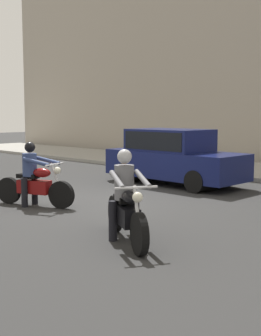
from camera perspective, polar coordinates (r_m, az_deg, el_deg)
The scene contains 5 objects.
ground_plane at distance 11.65m, azimuth -4.90°, elevation -4.12°, with size 80.00×80.00×0.00m, color #2C2C2C.
sidewalk_slab at distance 17.81m, azimuth 15.15°, elevation -0.32°, with size 40.00×4.40×0.14m, color #99968E.
motorcycle_with_rider_denim_blue at distance 11.14m, azimuth -11.94°, elevation -1.45°, with size 2.06×0.98×1.53m.
motorcycle_with_rider_gray at distance 7.85m, azimuth -0.56°, elevation -4.59°, with size 2.00×1.20×1.59m.
parked_sedan_navy at distance 14.33m, azimuth 5.29°, elevation 1.48°, with size 4.48×1.82×1.72m.
Camera 1 is at (8.75, -7.37, 2.19)m, focal length 49.01 mm.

